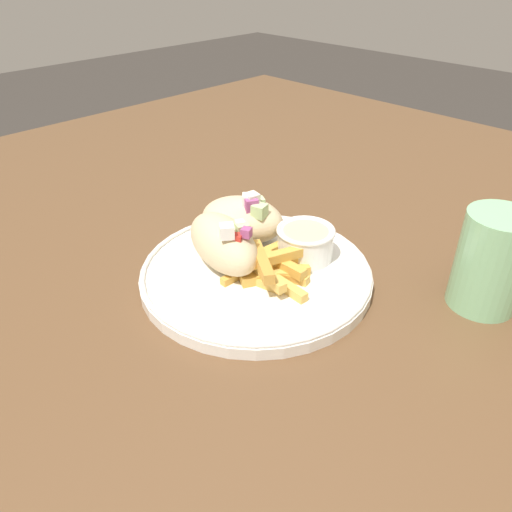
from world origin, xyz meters
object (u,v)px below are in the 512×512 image
fries_pile (273,269)px  water_glass (490,266)px  plate (256,273)px  sauce_ramekin (307,242)px  pita_sandwich_far (243,219)px  pita_sandwich_near (223,243)px

fries_pile → water_glass: water_glass is taller
plate → sauce_ramekin: (0.03, 0.06, 0.03)m
plate → pita_sandwich_far: size_ratio=2.13×
pita_sandwich_far → sauce_ramekin: (0.09, 0.02, -0.01)m
pita_sandwich_far → plate: bearing=-57.0°
pita_sandwich_far → sauce_ramekin: bearing=-10.5°
pita_sandwich_near → pita_sandwich_far: bearing=129.7°
pita_sandwich_far → pita_sandwich_near: bearing=-89.9°
sauce_ramekin → water_glass: water_glass is taller
plate → fries_pile: size_ratio=2.54×
fries_pile → sauce_ramekin: (-0.00, 0.06, 0.01)m
plate → pita_sandwich_far: (-0.06, 0.04, 0.03)m
water_glass → fries_pile: bearing=-142.1°
plate → water_glass: size_ratio=2.46×
fries_pile → pita_sandwich_far: bearing=156.8°
water_glass → pita_sandwich_far: bearing=-158.9°
water_glass → pita_sandwich_near: bearing=-146.5°
pita_sandwich_far → water_glass: water_glass is taller
plate → fries_pile: fries_pile is taller
plate → sauce_ramekin: 0.07m
pita_sandwich_near → pita_sandwich_far: (-0.03, 0.06, -0.00)m
pita_sandwich_far → sauce_ramekin: 0.09m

